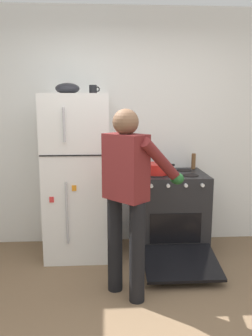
{
  "coord_description": "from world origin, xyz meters",
  "views": [
    {
      "loc": [
        -0.24,
        -2.06,
        1.63
      ],
      "look_at": [
        -0.03,
        1.32,
        1.0
      ],
      "focal_mm": 36.53,
      "sensor_mm": 36.0,
      "label": 1
    }
  ],
  "objects_px": {
    "mixing_bowl": "(67,89)",
    "stove_range": "(170,213)",
    "red_pot": "(157,169)",
    "person_cook": "(129,187)",
    "pepper_mill": "(193,161)",
    "coffee_mug": "(93,90)",
    "refrigerator": "(78,176)"
  },
  "relations": [
    {
      "from": "stove_range",
      "to": "mixing_bowl",
      "type": "height_order",
      "value": "mixing_bowl"
    },
    {
      "from": "refrigerator",
      "to": "mixing_bowl",
      "type": "xyz_separation_m",
      "value": [
        -0.08,
        0.0,
        0.92
      ]
    },
    {
      "from": "stove_range",
      "to": "mixing_bowl",
      "type": "relative_size",
      "value": 4.83
    },
    {
      "from": "stove_range",
      "to": "red_pot",
      "type": "height_order",
      "value": "red_pot"
    },
    {
      "from": "person_cook",
      "to": "pepper_mill",
      "type": "distance_m",
      "value": 1.36
    },
    {
      "from": "pepper_mill",
      "to": "coffee_mug",
      "type": "bearing_deg",
      "value": -172.46
    },
    {
      "from": "person_cook",
      "to": "red_pot",
      "type": "xyz_separation_m",
      "value": [
        0.36,
        0.83,
        -0.01
      ]
    },
    {
      "from": "refrigerator",
      "to": "stove_range",
      "type": "height_order",
      "value": "refrigerator"
    },
    {
      "from": "refrigerator",
      "to": "stove_range",
      "type": "bearing_deg",
      "value": -0.98
    },
    {
      "from": "coffee_mug",
      "to": "red_pot",
      "type": "bearing_deg",
      "value": -8.44
    },
    {
      "from": "refrigerator",
      "to": "person_cook",
      "type": "distance_m",
      "value": 1.02
    },
    {
      "from": "red_pot",
      "to": "pepper_mill",
      "type": "relative_size",
      "value": 2.09
    },
    {
      "from": "red_pot",
      "to": "refrigerator",
      "type": "bearing_deg",
      "value": 176.68
    },
    {
      "from": "refrigerator",
      "to": "pepper_mill",
      "type": "height_order",
      "value": "refrigerator"
    },
    {
      "from": "red_pot",
      "to": "coffee_mug",
      "type": "distance_m",
      "value": 1.08
    },
    {
      "from": "coffee_mug",
      "to": "refrigerator",
      "type": "bearing_deg",
      "value": -164.6
    },
    {
      "from": "coffee_mug",
      "to": "pepper_mill",
      "type": "xyz_separation_m",
      "value": [
        1.13,
        0.15,
        -0.8
      ]
    },
    {
      "from": "mixing_bowl",
      "to": "stove_range",
      "type": "bearing_deg",
      "value": -0.92
    },
    {
      "from": "stove_range",
      "to": "person_cook",
      "type": "distance_m",
      "value": 1.14
    },
    {
      "from": "stove_range",
      "to": "red_pot",
      "type": "xyz_separation_m",
      "value": [
        -0.16,
        -0.03,
        0.52
      ]
    },
    {
      "from": "red_pot",
      "to": "pepper_mill",
      "type": "distance_m",
      "value": 0.52
    },
    {
      "from": "mixing_bowl",
      "to": "red_pot",
      "type": "bearing_deg",
      "value": -3.06
    },
    {
      "from": "stove_range",
      "to": "person_cook",
      "type": "relative_size",
      "value": 0.75
    },
    {
      "from": "stove_range",
      "to": "mixing_bowl",
      "type": "bearing_deg",
      "value": 179.08
    },
    {
      "from": "coffee_mug",
      "to": "pepper_mill",
      "type": "height_order",
      "value": "coffee_mug"
    },
    {
      "from": "coffee_mug",
      "to": "mixing_bowl",
      "type": "distance_m",
      "value": 0.27
    },
    {
      "from": "refrigerator",
      "to": "coffee_mug",
      "type": "relative_size",
      "value": 15.5
    },
    {
      "from": "red_pot",
      "to": "mixing_bowl",
      "type": "distance_m",
      "value": 1.26
    },
    {
      "from": "red_pot",
      "to": "coffee_mug",
      "type": "height_order",
      "value": "coffee_mug"
    },
    {
      "from": "person_cook",
      "to": "coffee_mug",
      "type": "height_order",
      "value": "coffee_mug"
    },
    {
      "from": "pepper_mill",
      "to": "person_cook",
      "type": "bearing_deg",
      "value": -127.19
    },
    {
      "from": "person_cook",
      "to": "pepper_mill",
      "type": "bearing_deg",
      "value": 52.81
    }
  ]
}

